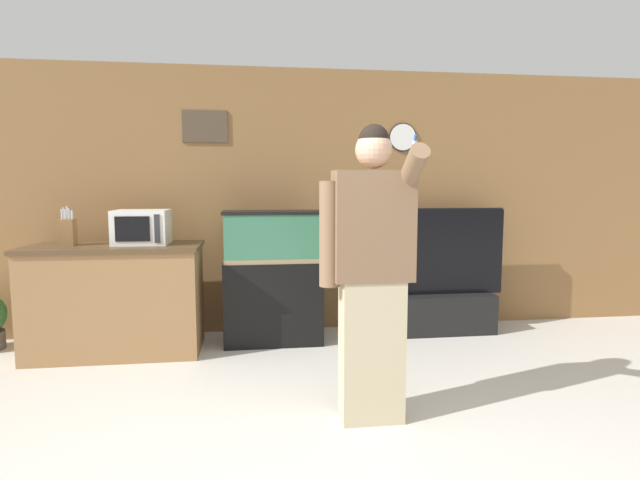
{
  "coord_description": "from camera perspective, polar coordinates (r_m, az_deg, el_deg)",
  "views": [
    {
      "loc": [
        -0.17,
        -1.87,
        1.45
      ],
      "look_at": [
        0.32,
        1.81,
        1.05
      ],
      "focal_mm": 28.0,
      "sensor_mm": 36.0,
      "label": 1
    }
  ],
  "objects": [
    {
      "name": "wall_back_paneled",
      "position": [
        5.01,
        -5.67,
        4.41
      ],
      "size": [
        10.0,
        0.08,
        2.6
      ],
      "color": "olive",
      "rests_on": "ground_plane"
    },
    {
      "name": "counter_island",
      "position": [
        4.7,
        -22.22,
        -6.27
      ],
      "size": [
        1.45,
        0.69,
        0.95
      ],
      "color": "olive",
      "rests_on": "ground_plane"
    },
    {
      "name": "microwave",
      "position": [
        4.61,
        -19.68,
        1.41
      ],
      "size": [
        0.45,
        0.39,
        0.3
      ],
      "color": "white",
      "rests_on": "counter_island"
    },
    {
      "name": "knife_block",
      "position": [
        4.76,
        -26.88,
        0.89
      ],
      "size": [
        0.12,
        0.12,
        0.33
      ],
      "color": "brown",
      "rests_on": "counter_island"
    },
    {
      "name": "aquarium_on_stand",
      "position": [
        4.63,
        -5.43,
        -4.25
      ],
      "size": [
        0.9,
        0.39,
        1.23
      ],
      "color": "black",
      "rests_on": "ground_plane"
    },
    {
      "name": "tv_on_stand",
      "position": [
        5.11,
        12.53,
        -6.34
      ],
      "size": [
        1.49,
        0.4,
        1.24
      ],
      "color": "black",
      "rests_on": "ground_plane"
    },
    {
      "name": "person_standing",
      "position": [
        3.04,
        5.84,
        -3.42
      ],
      "size": [
        0.57,
        0.43,
        1.82
      ],
      "color": "#BCAD89",
      "rests_on": "ground_plane"
    }
  ]
}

